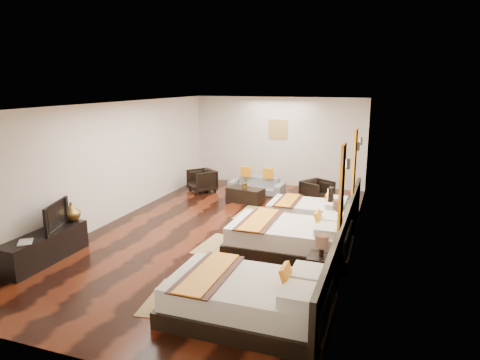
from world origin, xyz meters
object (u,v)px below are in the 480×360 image
at_px(armchair_left, 202,181).
at_px(tv, 52,216).
at_px(nightstand_a, 321,266).
at_px(bed_near, 250,299).
at_px(sofa, 257,185).
at_px(bed_mid, 291,238).
at_px(figurine, 71,212).
at_px(book, 18,243).
at_px(table_plant, 245,184).
at_px(bed_far, 310,212).
at_px(nightstand_b, 337,225).
at_px(tv_console, 44,247).
at_px(coffee_table, 245,195).
at_px(armchair_right, 317,192).

bearing_deg(armchair_left, tv, -57.12).
height_order(nightstand_a, armchair_left, nightstand_a).
relative_size(bed_near, sofa, 1.40).
bearing_deg(armchair_left, sofa, 51.03).
height_order(bed_mid, figurine, figurine).
relative_size(book, table_plant, 1.13).
bearing_deg(bed_mid, bed_far, 90.16).
bearing_deg(armchair_left, bed_near, -21.79).
distance_m(nightstand_b, figurine, 5.46).
bearing_deg(sofa, nightstand_a, -59.18).
bearing_deg(table_plant, tv_console, -113.92).
bearing_deg(bed_near, figurine, 162.03).
bearing_deg(coffee_table, bed_mid, -57.22).
height_order(book, sofa, book).
height_order(nightstand_a, coffee_table, nightstand_a).
bearing_deg(nightstand_a, figurine, -178.97).
bearing_deg(sofa, bed_near, -70.22).
height_order(book, armchair_left, armchair_left).
bearing_deg(tv_console, sofa, 70.08).
bearing_deg(tv_console, tv, 75.99).
bearing_deg(tv, table_plant, -42.29).
height_order(bed_far, book, bed_far).
bearing_deg(tv_console, book, -90.00).
bearing_deg(figurine, sofa, 67.47).
height_order(bed_far, table_plant, bed_far).
distance_m(nightstand_a, figurine, 4.97).
distance_m(bed_mid, tv, 4.53).
height_order(bed_far, nightstand_b, nightstand_b).
xyz_separation_m(tv_console, tv, (0.05, 0.20, 0.55)).
height_order(tv_console, armchair_right, armchair_right).
xyz_separation_m(bed_mid, armchair_left, (-3.62, 3.78, 0.03)).
xyz_separation_m(figurine, coffee_table, (2.20, 4.26, -0.54)).
height_order(nightstand_b, tv_console, nightstand_b).
xyz_separation_m(bed_near, nightstand_a, (0.75, 1.45, -0.01)).
bearing_deg(bed_near, armchair_left, 119.85).
bearing_deg(figurine, nightstand_a, 1.03).
relative_size(figurine, coffee_table, 0.37).
height_order(nightstand_b, book, nightstand_b).
bearing_deg(bed_near, tv_console, 171.95).
distance_m(tv, coffee_table, 5.32).
bearing_deg(table_plant, coffee_table, 101.03).
xyz_separation_m(bed_far, table_plant, (-1.98, 1.07, 0.29)).
relative_size(tv_console, sofa, 1.09).
height_order(figurine, coffee_table, figurine).
height_order(nightstand_b, tv, tv).
height_order(book, armchair_right, armchair_right).
height_order(bed_far, tv_console, bed_far).
distance_m(bed_mid, table_plant, 3.65).
relative_size(armchair_right, table_plant, 2.64).
relative_size(bed_far, book, 6.12).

